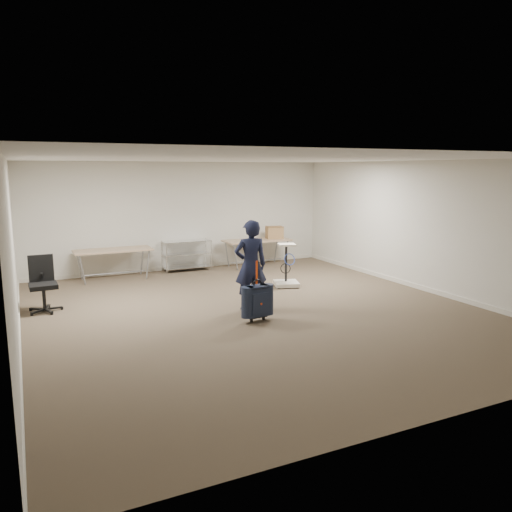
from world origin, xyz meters
TOP-DOWN VIEW (x-y plane):
  - ground at (0.00, 0.00)m, footprint 9.00×9.00m
  - room_shell at (0.00, 1.38)m, footprint 8.00×9.00m
  - folding_table_left at (-1.90, 3.95)m, footprint 1.80×0.75m
  - folding_table_right at (1.90, 3.95)m, footprint 1.80×0.75m
  - wire_shelf at (0.00, 4.20)m, footprint 1.22×0.47m
  - person at (-0.03, 0.19)m, footprint 0.67×0.50m
  - suitcase at (-0.24, -0.54)m, footprint 0.41×0.26m
  - office_chair at (-3.56, 1.75)m, footprint 0.63×0.63m
  - equipment_cart at (1.48, 1.54)m, footprint 0.67×0.67m
  - cardboard_box at (2.45, 3.96)m, footprint 0.51×0.42m

SIDE VIEW (x-z plane):
  - ground at x=0.00m, z-range 0.00..0.00m
  - room_shell at x=0.00m, z-range -4.45..4.55m
  - equipment_cart at x=1.48m, z-range -0.23..0.74m
  - office_chair at x=-3.56m, z-range -0.20..0.83m
  - suitcase at x=-0.24m, z-range -0.17..0.90m
  - wire_shelf at x=0.00m, z-range 0.04..0.84m
  - folding_table_left at x=-1.90m, z-range 0.31..1.04m
  - folding_table_right at x=1.90m, z-range 0.31..1.04m
  - person at x=-0.03m, z-range 0.00..1.70m
  - cardboard_box at x=2.45m, z-range 0.73..1.06m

